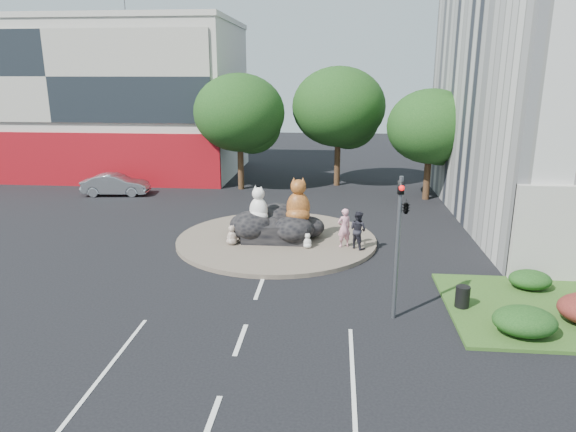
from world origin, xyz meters
name	(u,v)px	position (x,y,z in m)	size (l,w,h in m)	color
ground	(241,340)	(0.00, 0.00, 0.00)	(120.00, 120.00, 0.00)	black
roundabout_island	(277,240)	(0.00, 10.00, 0.10)	(10.00, 10.00, 0.20)	brown
rock_plinth	(276,229)	(0.00, 10.00, 0.65)	(3.20, 2.60, 0.90)	black
shophouse_block	(88,99)	(-18.00, 27.91, 6.18)	(25.20, 12.30, 17.40)	beige
tree_left	(241,117)	(-3.93, 22.06, 5.25)	(6.46, 6.46, 8.27)	#382314
tree_mid	(339,111)	(3.07, 24.06, 5.56)	(6.84, 6.84, 8.76)	#382314
tree_right	(431,130)	(9.07, 20.06, 4.63)	(5.70, 5.70, 7.30)	#382314
hedge_near_green	(525,321)	(9.00, 1.00, 0.57)	(2.00, 1.60, 0.90)	#123812
hedge_back_green	(530,280)	(10.50, 4.80, 0.48)	(1.60, 1.28, 0.72)	#123812
traffic_light	(402,218)	(5.10, 2.00, 3.62)	(0.44, 1.24, 5.00)	#595B60
street_lamp	(572,163)	(12.82, 8.00, 4.55)	(2.34, 0.22, 8.06)	#595B60
cat_white	(258,204)	(-0.86, 9.75, 2.01)	(1.09, 0.94, 1.82)	white
cat_tabby	(298,200)	(1.09, 9.94, 2.22)	(1.34, 1.16, 2.24)	#AF6124
kitten_calico	(232,234)	(-2.03, 8.80, 0.69)	(0.59, 0.51, 0.99)	beige
kitten_white	(308,240)	(1.64, 8.61, 0.57)	(0.44, 0.38, 0.74)	beige
pedestrian_pink	(344,228)	(3.36, 8.93, 1.14)	(0.68, 0.45, 1.88)	pink
pedestrian_dark	(358,230)	(4.00, 8.77, 1.10)	(0.88, 0.69, 1.81)	black
parked_car	(116,185)	(-12.34, 19.22, 0.74)	(1.57, 4.51, 1.49)	#989A9F
litter_bin	(462,297)	(7.50, 2.87, 0.51)	(0.50, 0.50, 0.78)	black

